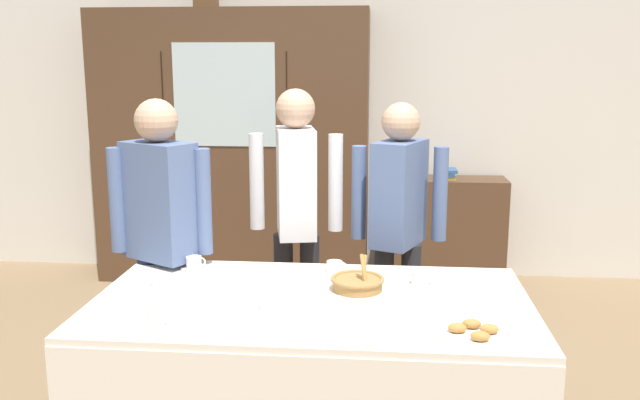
{
  "coord_description": "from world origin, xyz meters",
  "views": [
    {
      "loc": [
        0.29,
        -2.97,
        1.76
      ],
      "look_at": [
        0.0,
        0.2,
        1.11
      ],
      "focal_mm": 38.39,
      "sensor_mm": 36.0,
      "label": 1
    }
  ],
  "objects_px": {
    "bookshelf_low": "(444,230)",
    "spoon_near_left": "(482,290)",
    "bread_basket": "(358,282)",
    "tea_cup_near_right": "(335,268)",
    "wall_cabinet": "(232,148)",
    "tea_cup_far_left": "(155,320)",
    "spoon_far_right": "(238,282)",
    "tea_cup_far_right": "(420,280)",
    "person_beside_shelf": "(161,224)",
    "tea_cup_front_edge": "(141,282)",
    "person_behind_table_right": "(296,203)",
    "tea_cup_near_left": "(269,305)",
    "tea_cup_center": "(194,264)",
    "person_near_right_end": "(399,214)",
    "dining_table": "(311,322)",
    "book_stack": "(447,174)",
    "pastry_plate": "(474,333)"
  },
  "relations": [
    {
      "from": "bookshelf_low",
      "to": "spoon_near_left",
      "type": "xyz_separation_m",
      "value": [
        -0.06,
        -2.43,
        0.34
      ]
    },
    {
      "from": "bookshelf_low",
      "to": "bread_basket",
      "type": "bearing_deg",
      "value": -103.77
    },
    {
      "from": "tea_cup_near_right",
      "to": "wall_cabinet",
      "type": "bearing_deg",
      "value": 113.88
    },
    {
      "from": "tea_cup_far_left",
      "to": "spoon_far_right",
      "type": "height_order",
      "value": "tea_cup_far_left"
    },
    {
      "from": "wall_cabinet",
      "to": "tea_cup_far_right",
      "type": "relative_size",
      "value": 16.58
    },
    {
      "from": "tea_cup_far_right",
      "to": "person_beside_shelf",
      "type": "xyz_separation_m",
      "value": [
        -1.28,
        0.25,
        0.17
      ]
    },
    {
      "from": "tea_cup_front_edge",
      "to": "person_behind_table_right",
      "type": "height_order",
      "value": "person_behind_table_right"
    },
    {
      "from": "tea_cup_near_right",
      "to": "person_beside_shelf",
      "type": "height_order",
      "value": "person_beside_shelf"
    },
    {
      "from": "wall_cabinet",
      "to": "person_beside_shelf",
      "type": "distance_m",
      "value": 2.1
    },
    {
      "from": "spoon_far_right",
      "to": "tea_cup_near_left",
      "type": "bearing_deg",
      "value": -59.79
    },
    {
      "from": "wall_cabinet",
      "to": "person_beside_shelf",
      "type": "height_order",
      "value": "wall_cabinet"
    },
    {
      "from": "tea_cup_center",
      "to": "person_near_right_end",
      "type": "relative_size",
      "value": 0.08
    },
    {
      "from": "tea_cup_front_edge",
      "to": "bread_basket",
      "type": "relative_size",
      "value": 0.54
    },
    {
      "from": "tea_cup_far_right",
      "to": "person_beside_shelf",
      "type": "height_order",
      "value": "person_beside_shelf"
    },
    {
      "from": "wall_cabinet",
      "to": "bookshelf_low",
      "type": "distance_m",
      "value": 1.82
    },
    {
      "from": "wall_cabinet",
      "to": "tea_cup_far_right",
      "type": "height_order",
      "value": "wall_cabinet"
    },
    {
      "from": "dining_table",
      "to": "spoon_far_right",
      "type": "relative_size",
      "value": 15.68
    },
    {
      "from": "tea_cup_far_left",
      "to": "person_near_right_end",
      "type": "relative_size",
      "value": 0.08
    },
    {
      "from": "tea_cup_far_right",
      "to": "tea_cup_front_edge",
      "type": "bearing_deg",
      "value": -173.81
    },
    {
      "from": "tea_cup_near_left",
      "to": "tea_cup_far_left",
      "type": "distance_m",
      "value": 0.46
    },
    {
      "from": "bookshelf_low",
      "to": "tea_cup_center",
      "type": "distance_m",
      "value": 2.67
    },
    {
      "from": "bookshelf_low",
      "to": "person_near_right_end",
      "type": "relative_size",
      "value": 0.61
    },
    {
      "from": "book_stack",
      "to": "tea_cup_far_right",
      "type": "xyz_separation_m",
      "value": [
        -0.33,
        -2.39,
        -0.1
      ]
    },
    {
      "from": "bread_basket",
      "to": "tea_cup_front_edge",
      "type": "bearing_deg",
      "value": -176.77
    },
    {
      "from": "person_beside_shelf",
      "to": "dining_table",
      "type": "bearing_deg",
      "value": -31.86
    },
    {
      "from": "tea_cup_center",
      "to": "pastry_plate",
      "type": "xyz_separation_m",
      "value": [
        1.25,
        -0.73,
        -0.01
      ]
    },
    {
      "from": "tea_cup_near_right",
      "to": "tea_cup_center",
      "type": "xyz_separation_m",
      "value": [
        -0.69,
        0.02,
        0.0
      ]
    },
    {
      "from": "bookshelf_low",
      "to": "bread_basket",
      "type": "xyz_separation_m",
      "value": [
        -0.61,
        -2.47,
        0.37
      ]
    },
    {
      "from": "tea_cup_near_right",
      "to": "tea_cup_near_left",
      "type": "bearing_deg",
      "value": -114.03
    },
    {
      "from": "wall_cabinet",
      "to": "pastry_plate",
      "type": "xyz_separation_m",
      "value": [
        1.54,
        -2.91,
        -0.3
      ]
    },
    {
      "from": "bookshelf_low",
      "to": "bread_basket",
      "type": "height_order",
      "value": "bread_basket"
    },
    {
      "from": "tea_cup_center",
      "to": "spoon_near_left",
      "type": "height_order",
      "value": "tea_cup_center"
    },
    {
      "from": "dining_table",
      "to": "bread_basket",
      "type": "distance_m",
      "value": 0.29
    },
    {
      "from": "wall_cabinet",
      "to": "bread_basket",
      "type": "bearing_deg",
      "value": -65.73
    },
    {
      "from": "bookshelf_low",
      "to": "person_behind_table_right",
      "type": "distance_m",
      "value": 2.02
    },
    {
      "from": "person_near_right_end",
      "to": "book_stack",
      "type": "bearing_deg",
      "value": 76.39
    },
    {
      "from": "tea_cup_front_edge",
      "to": "pastry_plate",
      "type": "relative_size",
      "value": 0.46
    },
    {
      "from": "wall_cabinet",
      "to": "person_near_right_end",
      "type": "height_order",
      "value": "wall_cabinet"
    },
    {
      "from": "dining_table",
      "to": "tea_cup_far_right",
      "type": "height_order",
      "value": "tea_cup_far_right"
    },
    {
      "from": "wall_cabinet",
      "to": "bookshelf_low",
      "type": "xyz_separation_m",
      "value": [
        1.7,
        0.05,
        -0.65
      ]
    },
    {
      "from": "tea_cup_near_left",
      "to": "person_behind_table_right",
      "type": "relative_size",
      "value": 0.08
    },
    {
      "from": "spoon_far_right",
      "to": "tea_cup_center",
      "type": "bearing_deg",
      "value": 144.33
    },
    {
      "from": "tea_cup_far_right",
      "to": "bread_basket",
      "type": "height_order",
      "value": "bread_basket"
    },
    {
      "from": "tea_cup_front_edge",
      "to": "person_behind_table_right",
      "type": "relative_size",
      "value": 0.08
    },
    {
      "from": "bookshelf_low",
      "to": "book_stack",
      "type": "relative_size",
      "value": 4.84
    },
    {
      "from": "tea_cup_far_left",
      "to": "tea_cup_near_right",
      "type": "height_order",
      "value": "same"
    },
    {
      "from": "spoon_far_right",
      "to": "person_beside_shelf",
      "type": "relative_size",
      "value": 0.08
    },
    {
      "from": "book_stack",
      "to": "spoon_near_left",
      "type": "bearing_deg",
      "value": -91.31
    },
    {
      "from": "bookshelf_low",
      "to": "spoon_near_left",
      "type": "bearing_deg",
      "value": -91.31
    },
    {
      "from": "dining_table",
      "to": "bread_basket",
      "type": "relative_size",
      "value": 7.77
    }
  ]
}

